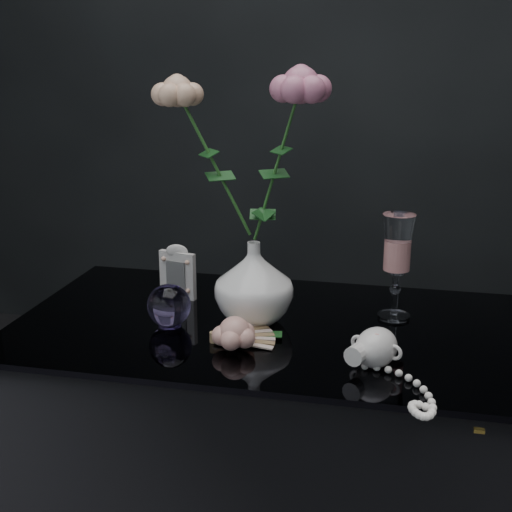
% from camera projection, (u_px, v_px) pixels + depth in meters
% --- Properties ---
extents(table, '(1.05, 0.58, 0.76)m').
position_uv_depth(table, '(273.00, 487.00, 1.55)').
color(table, black).
rests_on(table, ground).
extents(vase, '(0.21, 0.21, 0.17)m').
position_uv_depth(vase, '(254.00, 282.00, 1.43)').
color(vase, white).
rests_on(vase, table).
extents(wine_glass, '(0.07, 0.07, 0.22)m').
position_uv_depth(wine_glass, '(396.00, 267.00, 1.44)').
color(wine_glass, white).
rests_on(wine_glass, table).
extents(picture_frame, '(0.11, 0.09, 0.12)m').
position_uv_depth(picture_frame, '(178.00, 271.00, 1.57)').
color(picture_frame, silver).
rests_on(picture_frame, table).
extents(paperweight, '(0.10, 0.10, 0.09)m').
position_uv_depth(paperweight, '(169.00, 306.00, 1.42)').
color(paperweight, '#8874BC').
rests_on(paperweight, table).
extents(paper_fan, '(0.28, 0.25, 0.02)m').
position_uv_depth(paper_fan, '(213.00, 336.00, 1.35)').
color(paper_fan, beige).
rests_on(paper_fan, table).
extents(loose_rose, '(0.19, 0.22, 0.06)m').
position_uv_depth(loose_rose, '(235.00, 333.00, 1.32)').
color(loose_rose, '#E2A092').
rests_on(loose_rose, table).
extents(pearl_jar, '(0.33, 0.33, 0.07)m').
position_uv_depth(pearl_jar, '(376.00, 346.00, 1.24)').
color(pearl_jar, white).
rests_on(pearl_jar, table).
extents(roses, '(0.32, 0.13, 0.40)m').
position_uv_depth(roses, '(247.00, 145.00, 1.36)').
color(roses, '#DEAD8A').
rests_on(roses, vase).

